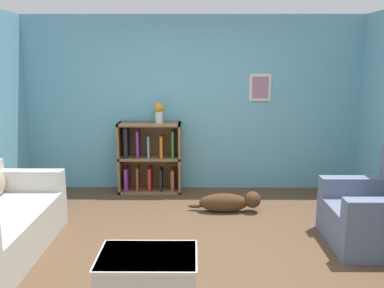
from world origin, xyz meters
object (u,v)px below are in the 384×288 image
(dog, at_px, (230,202))
(vase, at_px, (159,111))
(coffee_table, at_px, (148,282))
(bookshelf, at_px, (150,159))
(recliner_chair, at_px, (378,214))

(dog, xyz_separation_m, vase, (-0.98, 0.87, 1.08))
(coffee_table, bearing_deg, bookshelf, 95.58)
(coffee_table, xyz_separation_m, dog, (0.83, 2.26, -0.12))
(bookshelf, height_order, coffee_table, bookshelf)
(bookshelf, xyz_separation_m, dog, (1.13, -0.89, -0.37))
(recliner_chair, height_order, dog, recliner_chair)
(vase, bearing_deg, coffee_table, -87.15)
(recliner_chair, bearing_deg, coffee_table, -151.34)
(dog, bearing_deg, recliner_chair, -33.35)
(bookshelf, bearing_deg, dog, -38.18)
(coffee_table, relative_size, dog, 0.81)
(bookshelf, xyz_separation_m, coffee_table, (0.31, -3.15, -0.25))
(recliner_chair, relative_size, coffee_table, 1.30)
(recliner_chair, relative_size, vase, 3.27)
(dog, relative_size, vase, 3.13)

